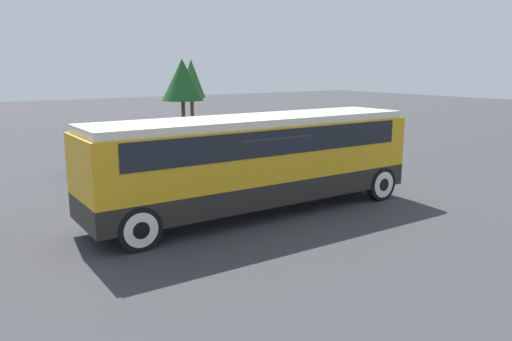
# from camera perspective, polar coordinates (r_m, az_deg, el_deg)

# --- Properties ---
(ground_plane) EXTENTS (120.00, 120.00, 0.00)m
(ground_plane) POSITION_cam_1_polar(r_m,az_deg,el_deg) (15.55, 0.00, -4.87)
(ground_plane) COLOR #38383A
(tour_bus) EXTENTS (10.56, 2.51, 3.00)m
(tour_bus) POSITION_cam_1_polar(r_m,az_deg,el_deg) (15.18, 0.30, 1.77)
(tour_bus) COLOR black
(tour_bus) RESTS_ON ground_plane
(parked_car_near) EXTENTS (4.37, 1.98, 1.50)m
(parked_car_near) POSITION_cam_1_polar(r_m,az_deg,el_deg) (22.95, 3.39, 2.44)
(parked_car_near) COLOR #2D5638
(parked_car_near) RESTS_ON ground_plane
(parked_car_mid) EXTENTS (4.60, 1.93, 1.41)m
(parked_car_mid) POSITION_cam_1_polar(r_m,az_deg,el_deg) (22.27, -14.70, 1.72)
(parked_car_mid) COLOR navy
(parked_car_mid) RESTS_ON ground_plane
(tree_left) EXTENTS (2.19, 2.19, 5.04)m
(tree_left) POSITION_cam_1_polar(r_m,az_deg,el_deg) (40.48, -7.40, 10.33)
(tree_left) COLOR brown
(tree_left) RESTS_ON ground_plane
(tree_center) EXTENTS (3.10, 3.10, 5.04)m
(tree_center) POSITION_cam_1_polar(r_m,az_deg,el_deg) (37.68, -8.41, 10.21)
(tree_center) COLOR brown
(tree_center) RESTS_ON ground_plane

